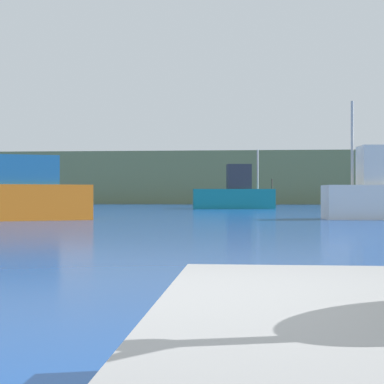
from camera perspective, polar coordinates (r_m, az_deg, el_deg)
name	(u,v)px	position (r m, az deg, el deg)	size (l,w,h in m)	color
hillside_backdrop	(244,179)	(67.65, 4.69, 1.20)	(140.00, 13.52, 5.22)	#6B7A51
fishing_boat_teal	(235,194)	(43.70, 3.90, -0.17)	(5.75, 2.35, 4.09)	teal
fishing_boat_orange	(16,195)	(26.09, -15.64, -0.30)	(6.26, 4.04, 5.29)	orange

